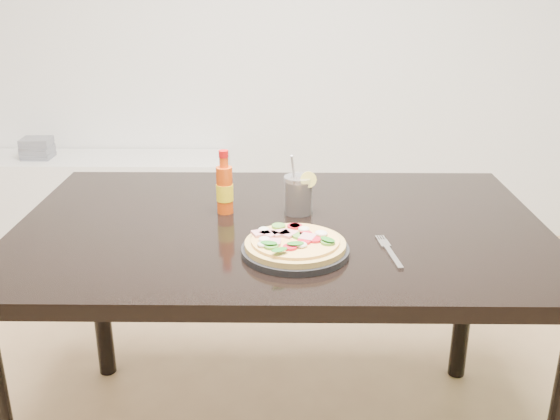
{
  "coord_description": "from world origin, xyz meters",
  "views": [
    {
      "loc": [
        0.21,
        -0.99,
        1.37
      ],
      "look_at": [
        0.2,
        0.44,
        0.83
      ],
      "focal_mm": 40.0,
      "sensor_mm": 36.0,
      "label": 1
    }
  ],
  "objects_px": {
    "hot_sauce_bottle": "(225,188)",
    "plate": "(295,251)",
    "pizza": "(294,243)",
    "cola_cup": "(298,196)",
    "media_console": "(94,203)",
    "dining_table": "(281,251)",
    "fork": "(389,250)"
  },
  "relations": [
    {
      "from": "plate",
      "to": "pizza",
      "type": "height_order",
      "value": "pizza"
    },
    {
      "from": "plate",
      "to": "media_console",
      "type": "height_order",
      "value": "plate"
    },
    {
      "from": "hot_sauce_bottle",
      "to": "media_console",
      "type": "relative_size",
      "value": 0.13
    },
    {
      "from": "pizza",
      "to": "fork",
      "type": "height_order",
      "value": "pizza"
    },
    {
      "from": "dining_table",
      "to": "plate",
      "type": "xyz_separation_m",
      "value": [
        0.04,
        -0.2,
        0.09
      ]
    },
    {
      "from": "pizza",
      "to": "media_console",
      "type": "relative_size",
      "value": 0.17
    },
    {
      "from": "pizza",
      "to": "cola_cup",
      "type": "bearing_deg",
      "value": 87.11
    },
    {
      "from": "pizza",
      "to": "dining_table",
      "type": "bearing_deg",
      "value": 99.92
    },
    {
      "from": "dining_table",
      "to": "cola_cup",
      "type": "xyz_separation_m",
      "value": [
        0.05,
        0.07,
        0.13
      ]
    },
    {
      "from": "dining_table",
      "to": "pizza",
      "type": "distance_m",
      "value": 0.23
    },
    {
      "from": "dining_table",
      "to": "pizza",
      "type": "relative_size",
      "value": 5.87
    },
    {
      "from": "hot_sauce_bottle",
      "to": "fork",
      "type": "relative_size",
      "value": 0.94
    },
    {
      "from": "plate",
      "to": "cola_cup",
      "type": "relative_size",
      "value": 1.47
    },
    {
      "from": "pizza",
      "to": "media_console",
      "type": "distance_m",
      "value": 2.07
    },
    {
      "from": "dining_table",
      "to": "plate",
      "type": "bearing_deg",
      "value": -79.61
    },
    {
      "from": "hot_sauce_bottle",
      "to": "media_console",
      "type": "bearing_deg",
      "value": 120.29
    },
    {
      "from": "hot_sauce_bottle",
      "to": "media_console",
      "type": "xyz_separation_m",
      "value": [
        -0.84,
        1.44,
        -0.57
      ]
    },
    {
      "from": "dining_table",
      "to": "media_console",
      "type": "relative_size",
      "value": 1.0
    },
    {
      "from": "dining_table",
      "to": "media_console",
      "type": "distance_m",
      "value": 1.86
    },
    {
      "from": "dining_table",
      "to": "cola_cup",
      "type": "distance_m",
      "value": 0.16
    },
    {
      "from": "pizza",
      "to": "hot_sauce_bottle",
      "type": "relative_size",
      "value": 1.34
    },
    {
      "from": "plate",
      "to": "cola_cup",
      "type": "height_order",
      "value": "cola_cup"
    },
    {
      "from": "cola_cup",
      "to": "dining_table",
      "type": "bearing_deg",
      "value": -123.82
    },
    {
      "from": "fork",
      "to": "plate",
      "type": "bearing_deg",
      "value": 176.81
    },
    {
      "from": "plate",
      "to": "hot_sauce_bottle",
      "type": "bearing_deg",
      "value": 124.94
    },
    {
      "from": "dining_table",
      "to": "media_console",
      "type": "xyz_separation_m",
      "value": [
        -1.0,
        1.51,
        -0.42
      ]
    },
    {
      "from": "plate",
      "to": "pizza",
      "type": "relative_size",
      "value": 1.07
    },
    {
      "from": "hot_sauce_bottle",
      "to": "media_console",
      "type": "distance_m",
      "value": 1.76
    },
    {
      "from": "plate",
      "to": "pizza",
      "type": "xyz_separation_m",
      "value": [
        -0.0,
        0.0,
        0.02
      ]
    },
    {
      "from": "hot_sauce_bottle",
      "to": "plate",
      "type": "bearing_deg",
      "value": -55.06
    },
    {
      "from": "pizza",
      "to": "cola_cup",
      "type": "height_order",
      "value": "cola_cup"
    },
    {
      "from": "dining_table",
      "to": "fork",
      "type": "distance_m",
      "value": 0.33
    }
  ]
}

